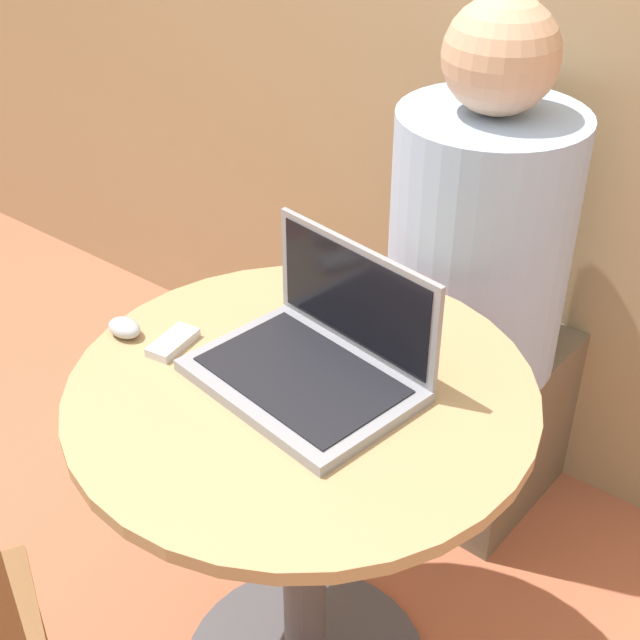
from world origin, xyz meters
name	(u,v)px	position (x,y,z in m)	size (l,w,h in m)	color
round_table	(303,491)	(0.00, 0.00, 0.52)	(0.76, 0.76, 0.75)	#4C4C51
laptop	(316,356)	(0.00, 0.03, 0.79)	(0.38, 0.30, 0.21)	gray
cell_phone	(173,342)	(-0.24, -0.05, 0.76)	(0.06, 0.10, 0.02)	silver
computer_mouse	(124,328)	(-0.33, -0.08, 0.77)	(0.06, 0.05, 0.03)	#B2B2B7
person_seated	(485,317)	(-0.02, 0.69, 0.51)	(0.39, 0.60, 1.24)	brown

